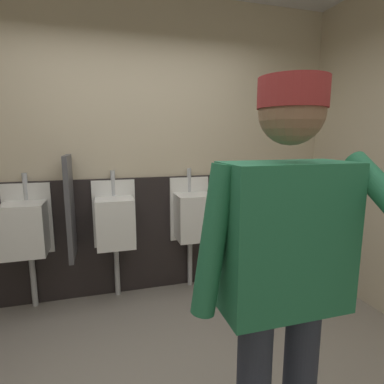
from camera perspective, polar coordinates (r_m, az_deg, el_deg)
wall_back at (r=3.10m, az=-11.45°, el=7.72°), size 4.75×0.12×2.86m
wainscot_band_back at (r=3.17m, az=-10.80°, el=-7.88°), size 4.15×0.03×1.16m
urinal_left at (r=3.04m, az=-28.38°, el=-5.85°), size 0.40×0.34×1.24m
urinal_middle at (r=2.97m, az=-14.03°, el=-5.28°), size 0.40×0.34×1.24m
urinal_right at (r=3.08m, az=0.06°, el=-4.41°), size 0.40×0.34×1.24m
privacy_divider_panel at (r=2.87m, az=-21.61°, el=-2.65°), size 0.04×0.40×0.90m
person at (r=1.28m, az=16.75°, el=-12.81°), size 0.72×0.60×1.75m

